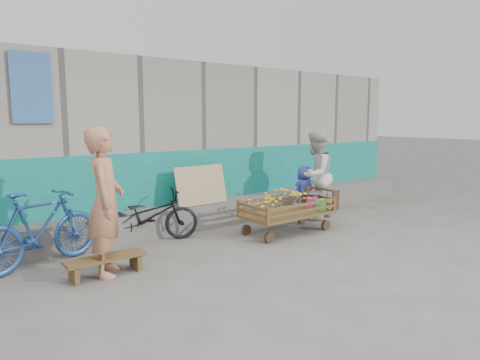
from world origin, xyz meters
TOP-DOWN VIEW (x-y plane):
  - ground at (0.00, 0.00)m, footprint 80.00×80.00m
  - building_wall at (-0.00, 4.05)m, footprint 12.00×3.50m
  - banana_cart at (1.33, 1.11)m, footprint 1.76×0.80m
  - bench at (-1.90, 1.00)m, footprint 0.99×0.30m
  - vendor_man at (-1.86, 1.04)m, footprint 0.71×0.81m
  - woman at (2.51, 1.54)m, footprint 1.02×0.91m
  - child at (2.51, 1.83)m, footprint 0.54×0.38m
  - bicycle_dark at (-0.80, 2.05)m, footprint 1.69×0.99m
  - bicycle_blue at (-2.47, 1.85)m, footprint 1.79×0.94m

SIDE VIEW (x-z plane):
  - ground at x=0.00m, z-range 0.00..0.00m
  - bench at x=-1.90m, z-range 0.06..0.31m
  - bicycle_dark at x=-0.80m, z-range 0.00..0.84m
  - banana_cart at x=1.33m, z-range 0.13..0.88m
  - child at x=2.51m, z-range 0.00..1.04m
  - bicycle_blue at x=-2.47m, z-range 0.00..1.04m
  - woman at x=2.51m, z-range 0.00..1.76m
  - vendor_man at x=-1.86m, z-range 0.00..1.87m
  - building_wall at x=0.00m, z-range -0.03..2.97m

